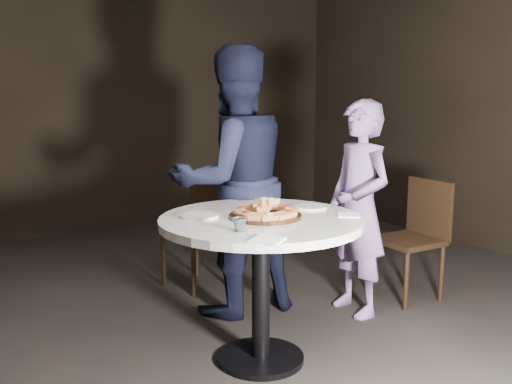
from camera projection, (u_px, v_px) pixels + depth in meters
floor at (272, 360)px, 3.20m from camera, size 7.00×7.00×0.00m
table at (261, 245)px, 3.08m from camera, size 1.42×1.42×0.82m
serving_board at (265, 216)px, 3.04m from camera, size 0.47×0.47×0.02m
focaccia_pile at (265, 210)px, 3.04m from camera, size 0.34×0.35×0.09m
plate_left at (199, 216)px, 3.06m from camera, size 0.24×0.24×0.01m
plate_right at (310, 207)px, 3.29m from camera, size 0.25×0.25×0.01m
water_glass at (240, 225)px, 2.74m from camera, size 0.08×0.08×0.07m
napkin_near at (267, 240)px, 2.57m from camera, size 0.19×0.19×0.01m
napkin_far at (349, 215)px, 3.09m from camera, size 0.16×0.16×0.01m
chair_far at (202, 225)px, 4.29m from camera, size 0.50×0.51×0.86m
chair_right at (417, 230)px, 4.12m from camera, size 0.43×0.41×0.86m
diner_navy at (233, 182)px, 3.79m from camera, size 0.91×0.73×1.79m
diner_teal at (359, 208)px, 3.79m from camera, size 0.37×0.54×1.44m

